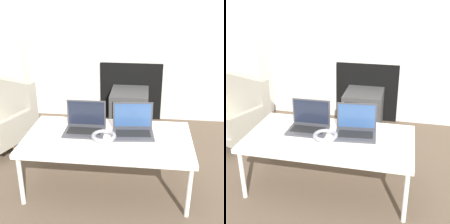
% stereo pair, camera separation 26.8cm
% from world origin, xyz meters
% --- Properties ---
extents(ground_plane, '(14.00, 14.00, 0.00)m').
position_xyz_m(ground_plane, '(0.00, 0.00, 0.00)').
color(ground_plane, brown).
extents(wall_back, '(7.00, 0.08, 2.60)m').
position_xyz_m(wall_back, '(0.00, 1.73, 1.29)').
color(wall_back, beige).
rests_on(wall_back, ground_plane).
extents(table, '(1.30, 0.70, 0.45)m').
position_xyz_m(table, '(0.00, 0.29, 0.41)').
color(table, silver).
rests_on(table, ground_plane).
extents(laptop_left, '(0.32, 0.23, 0.24)m').
position_xyz_m(laptop_left, '(-0.20, 0.39, 0.50)').
color(laptop_left, '#38383D').
rests_on(laptop_left, table).
extents(laptop_right, '(0.34, 0.26, 0.24)m').
position_xyz_m(laptop_right, '(0.19, 0.39, 0.50)').
color(laptop_right, '#38383D').
rests_on(laptop_right, table).
extents(headphones, '(0.20, 0.20, 0.03)m').
position_xyz_m(headphones, '(-0.03, 0.27, 0.46)').
color(headphones, gray).
rests_on(headphones, table).
extents(phone, '(0.06, 0.12, 0.01)m').
position_xyz_m(phone, '(0.24, 0.05, 0.45)').
color(phone, silver).
rests_on(phone, table).
extents(tv, '(0.42, 0.47, 0.43)m').
position_xyz_m(tv, '(0.10, 1.45, 0.22)').
color(tv, '#383838').
rests_on(tv, ground_plane).
extents(armchair, '(0.79, 0.74, 0.66)m').
position_xyz_m(armchair, '(-1.16, 0.92, 0.30)').
color(armchair, gray).
rests_on(armchair, ground_plane).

